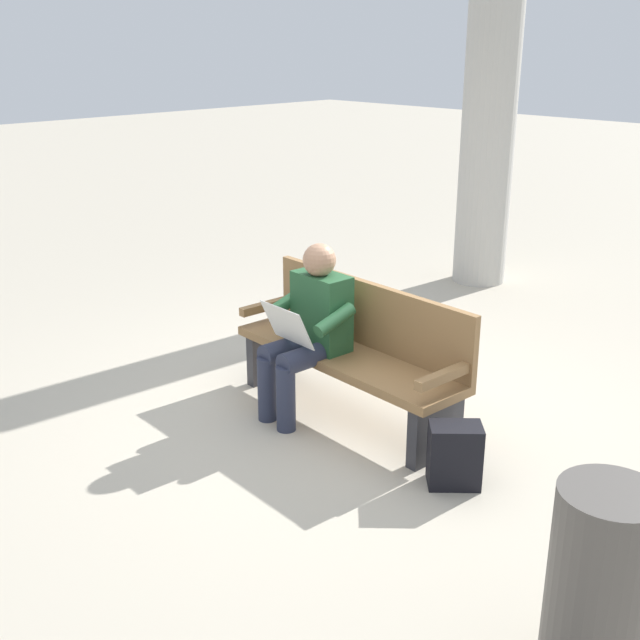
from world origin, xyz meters
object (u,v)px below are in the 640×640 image
Objects in this scene: person_seated at (309,326)px; backpack at (454,455)px; trash_bin at (599,590)px; support_pillar at (490,110)px; bench_near at (354,349)px.

person_seated reaches higher than backpack.
support_pillar is at bearing -50.75° from trash_bin.
person_seated reaches higher than trash_bin.
trash_bin is (-1.28, 0.83, 0.25)m from backpack.
backpack is at bearing 168.55° from bench_near.
bench_near reaches higher than backpack.
person_seated is 3.76m from support_pillar.
backpack is 0.43× the size of trash_bin.
bench_near is 2.58m from trash_bin.
person_seated is (0.20, 0.22, 0.17)m from bench_near.
support_pillar reaches higher than backpack.
bench_near reaches higher than trash_bin.
person_seated is at bearing -19.21° from trash_bin.
person_seated is 0.33× the size of support_pillar.
support_pillar is (1.00, -3.44, 1.13)m from person_seated.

